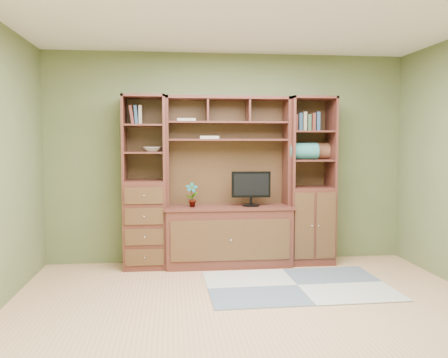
{
  "coord_description": "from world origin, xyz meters",
  "views": [
    {
      "loc": [
        -0.71,
        -3.92,
        1.5
      ],
      "look_at": [
        -0.14,
        1.2,
        1.1
      ],
      "focal_mm": 38.0,
      "sensor_mm": 36.0,
      "label": 1
    }
  ],
  "objects": [
    {
      "name": "left_tower",
      "position": [
        -1.03,
        1.77,
        1.02
      ],
      "size": [
        0.5,
        0.45,
        2.05
      ],
      "primitive_type": "cube",
      "color": "#4D221B",
      "rests_on": "ground"
    },
    {
      "name": "bowl",
      "position": [
        -0.93,
        1.77,
        1.42
      ],
      "size": [
        0.23,
        0.23,
        0.06
      ],
      "primitive_type": "imported",
      "color": "beige",
      "rests_on": "left_tower"
    },
    {
      "name": "rug",
      "position": [
        0.59,
        0.82,
        0.01
      ],
      "size": [
        1.91,
        1.3,
        0.01
      ],
      "primitive_type": "cube",
      "rotation": [
        0.0,
        0.0,
        0.02
      ],
      "color": "gray",
      "rests_on": "ground"
    },
    {
      "name": "center_hutch",
      "position": [
        -0.03,
        1.73,
        1.02
      ],
      "size": [
        1.54,
        0.53,
        2.05
      ],
      "primitive_type": "cube",
      "color": "#4D221B",
      "rests_on": "ground"
    },
    {
      "name": "right_tower",
      "position": [
        1.0,
        1.77,
        1.02
      ],
      "size": [
        0.55,
        0.45,
        2.05
      ],
      "primitive_type": "cube",
      "color": "#4D221B",
      "rests_on": "ground"
    },
    {
      "name": "blanket_teal",
      "position": [
        0.89,
        1.73,
        1.39
      ],
      "size": [
        0.35,
        0.2,
        0.2
      ],
      "primitive_type": "cube",
      "color": "#2D766F",
      "rests_on": "right_tower"
    },
    {
      "name": "orchid",
      "position": [
        -0.47,
        1.7,
        0.88
      ],
      "size": [
        0.15,
        0.1,
        0.29
      ],
      "primitive_type": "imported",
      "color": "#9C4B35",
      "rests_on": "center_hutch"
    },
    {
      "name": "blanket_red",
      "position": [
        1.15,
        1.85,
        1.39
      ],
      "size": [
        0.37,
        0.21,
        0.21
      ],
      "primitive_type": "cube",
      "color": "brown",
      "rests_on": "right_tower"
    },
    {
      "name": "monitor",
      "position": [
        0.24,
        1.7,
        1.02
      ],
      "size": [
        0.48,
        0.23,
        0.58
      ],
      "primitive_type": "cube",
      "rotation": [
        0.0,
        0.0,
        -0.04
      ],
      "color": "black",
      "rests_on": "center_hutch"
    },
    {
      "name": "room",
      "position": [
        0.0,
        0.0,
        1.3
      ],
      "size": [
        4.6,
        4.1,
        2.64
      ],
      "color": "tan",
      "rests_on": "ground"
    },
    {
      "name": "magazines",
      "position": [
        -0.25,
        1.82,
        1.56
      ],
      "size": [
        0.23,
        0.17,
        0.03
      ],
      "primitive_type": "cube",
      "color": "#B9B09E",
      "rests_on": "center_hutch"
    }
  ]
}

